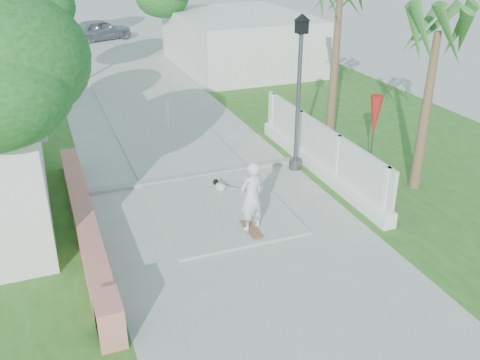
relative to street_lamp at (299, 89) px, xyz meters
name	(u,v)px	position (x,y,z in m)	size (l,w,h in m)	color
ground	(287,301)	(-2.90, -5.50, -2.43)	(90.00, 90.00, 0.00)	#B7B7B2
path_strip	(116,67)	(-2.90, 14.50, -2.40)	(3.20, 36.00, 0.06)	#B7B7B2
curb	(196,175)	(-2.90, 0.50, -2.38)	(6.50, 0.25, 0.10)	#999993
grass_right	(366,125)	(4.10, 2.50, -2.42)	(8.00, 20.00, 0.01)	#315E1D
pink_wall	(87,230)	(-6.20, -1.95, -2.11)	(0.45, 8.20, 0.80)	tan
lattice_fence	(319,155)	(0.50, -0.50, -1.88)	(0.35, 7.00, 1.50)	white
building_right	(240,40)	(3.10, 12.50, -1.13)	(6.00, 8.00, 2.60)	silver
street_lamp	(299,89)	(0.00, 0.00, 0.00)	(0.44, 0.44, 4.44)	#59595E
bollard	(167,115)	(-2.70, 4.50, -1.84)	(0.14, 0.14, 1.09)	white
patio_umbrella	(375,117)	(1.90, -1.00, -0.74)	(0.36, 0.36, 2.30)	#59595E
tree_left_near	(0,90)	(-7.38, -2.52, 1.40)	(3.60, 3.60, 5.28)	#4C3826
tree_path_left	(47,1)	(-5.88, 10.48, 1.39)	(3.40, 3.40, 5.23)	#4C3826
palm_far	(340,4)	(1.70, 1.00, 2.06)	(1.80, 1.80, 5.30)	brown
palm_near	(437,41)	(2.50, -2.30, 1.53)	(1.80, 1.80, 4.70)	brown
skateboarder	(238,190)	(-2.65, -2.21, -1.62)	(0.70, 2.84, 1.78)	#8F5939
dog	(220,186)	(-2.59, -0.67, -2.23)	(0.37, 0.49, 0.36)	silver
parked_car	(100,30)	(-2.60, 21.93, -1.76)	(1.57, 3.90, 1.33)	#B0B1B8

